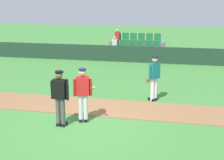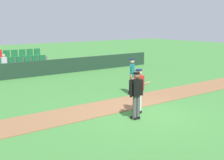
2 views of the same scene
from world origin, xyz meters
name	(u,v)px [view 2 (image 2 of 2)]	position (x,y,z in m)	size (l,w,h in m)	color
ground_plane	(143,115)	(0.00, 0.00, 0.00)	(80.00, 80.00, 0.00)	#42843A
infield_dirt_path	(115,105)	(0.00, 1.71, 0.01)	(28.00, 1.89, 0.03)	#936642
dugout_fence	(31,69)	(0.00, 10.57, 0.51)	(20.00, 0.16, 1.02)	#1E3828
stadium_bleachers	(22,67)	(-0.02, 12.02, 0.49)	(3.90, 2.10, 1.90)	slate
batter_red_jersey	(139,89)	(0.00, 0.25, 0.97)	(0.74, 0.71, 1.76)	silver
umpire_home_plate	(136,93)	(-0.57, -0.23, 1.00)	(0.59, 0.32, 1.76)	#4C4C4C
runner_teal_jersey	(132,75)	(1.99, 2.92, 0.96)	(0.54, 0.52, 1.76)	white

